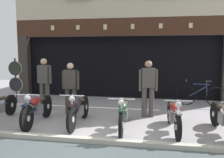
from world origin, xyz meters
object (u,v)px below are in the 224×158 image
shopkeeper_center (71,86)px  advert_board_near (162,56)px  motorcycle_center_left (79,109)px  tyre_sign_pole (15,77)px  salesman_right (148,86)px  leaning_bicycle (201,95)px  motorcycle_center_right (174,115)px  motorcycle_center (123,113)px  salesman_left (44,81)px  motorcycle_left (37,108)px

shopkeeper_center → advert_board_near: 4.27m
motorcycle_center_left → tyre_sign_pole: (-3.22, 2.20, 0.57)m
salesman_right → leaning_bicycle: 2.69m
motorcycle_center_left → shopkeeper_center: bearing=-63.3°
motorcycle_center_left → motorcycle_center_right: bearing=174.9°
advert_board_near → motorcycle_center: bearing=-102.9°
motorcycle_center_right → salesman_left: size_ratio=1.14×
motorcycle_center → salesman_right: bearing=-117.3°
motorcycle_center_right → salesman_right: size_ratio=1.16×
motorcycle_center_left → leaning_bicycle: (3.64, 3.02, -0.05)m
salesman_right → advert_board_near: (0.41, 3.00, 0.83)m
motorcycle_left → motorcycle_center_right: bearing=176.2°
tyre_sign_pole → shopkeeper_center: bearing=-23.7°
shopkeeper_center → tyre_sign_pole: (-2.62, 1.15, 0.10)m
motorcycle_center → leaning_bicycle: (2.40, 3.17, -0.04)m
salesman_right → tyre_sign_pole: tyre_sign_pole is taller
motorcycle_center_right → tyre_sign_pole: tyre_sign_pole is taller
motorcycle_center → shopkeeper_center: size_ratio=1.29×
salesman_right → motorcycle_center_right: bearing=107.0°
motorcycle_center_right → leaning_bicycle: leaning_bicycle is taller
advert_board_near → leaning_bicycle: size_ratio=0.63×
motorcycle_center_left → motorcycle_center: bearing=170.4°
motorcycle_center_left → tyre_sign_pole: tyre_sign_pole is taller
salesman_left → leaning_bicycle: (5.33, 1.54, -0.58)m
salesman_right → tyre_sign_pole: bearing=-23.9°
shopkeeper_center → advert_board_near: advert_board_near is taller
motorcycle_center → salesman_left: bearing=-32.7°
motorcycle_left → motorcycle_center: (2.36, -0.01, -0.01)m
salesman_left → shopkeeper_center: (1.09, -0.43, -0.07)m
motorcycle_center_left → advert_board_near: advert_board_near is taller
shopkeeper_center → salesman_right: bearing=-178.3°
motorcycle_left → salesman_right: size_ratio=1.17×
advert_board_near → motorcycle_left: bearing=-127.9°
motorcycle_center_left → motorcycle_center: motorcycle_center_left is taller
motorcycle_center_left → leaning_bicycle: size_ratio=1.13×
shopkeeper_center → motorcycle_center_right: bearing=159.2°
motorcycle_left → shopkeeper_center: size_ratio=1.23×
salesman_right → tyre_sign_pole: 5.13m
motorcycle_center_left → salesman_right: (1.80, 1.14, 0.52)m
leaning_bicycle → motorcycle_center_left: bearing=138.1°
salesman_left → tyre_sign_pole: 1.69m
salesman_right → salesman_left: bearing=-17.5°
motorcycle_center_right → tyre_sign_pole: size_ratio=1.15×
motorcycle_center → advert_board_near: 4.59m
shopkeeper_center → tyre_sign_pole: bearing=-24.2°
motorcycle_center_right → leaning_bicycle: bearing=-115.1°
salesman_right → leaning_bicycle: (1.84, 1.88, -0.56)m
salesman_left → shopkeeper_center: bearing=169.2°
motorcycle_left → tyre_sign_pole: size_ratio=1.17×
motorcycle_center_right → salesman_left: (-4.17, 1.57, 0.55)m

